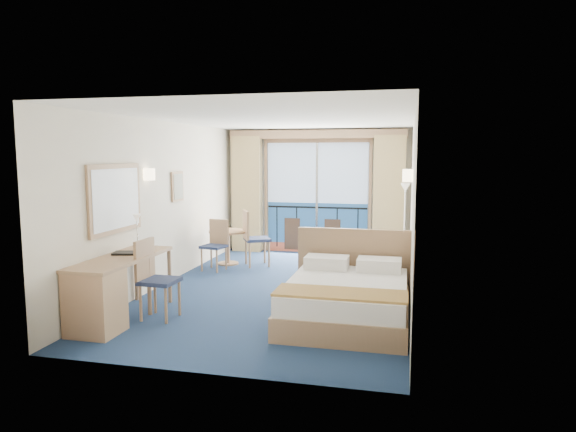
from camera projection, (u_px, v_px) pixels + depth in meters
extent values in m
plane|color=navy|center=(281.00, 290.00, 8.22)|extent=(6.50, 6.50, 0.00)
cube|color=white|center=(317.00, 191.00, 11.20)|extent=(4.00, 0.02, 2.70)
cube|color=white|center=(199.00, 239.00, 4.90)|extent=(4.00, 0.02, 2.70)
cube|color=white|center=(164.00, 203.00, 8.51)|extent=(0.02, 6.50, 2.70)
cube|color=white|center=(413.00, 209.00, 7.60)|extent=(0.02, 6.50, 2.70)
cube|color=white|center=(281.00, 118.00, 7.89)|extent=(4.00, 6.50, 0.02)
cube|color=navy|center=(317.00, 227.00, 11.26)|extent=(2.20, 0.02, 1.08)
cube|color=#A7BDDC|center=(317.00, 173.00, 11.12)|extent=(2.20, 0.02, 1.32)
cube|color=#97432F|center=(317.00, 248.00, 11.31)|extent=(2.20, 0.02, 0.20)
cube|color=black|center=(317.00, 207.00, 11.20)|extent=(2.20, 0.02, 0.04)
cube|color=#A57A59|center=(317.00, 140.00, 11.02)|extent=(2.36, 0.03, 0.12)
cube|color=#A57A59|center=(266.00, 197.00, 11.44)|extent=(0.06, 0.03, 2.40)
cube|color=#A57A59|center=(370.00, 199.00, 10.91)|extent=(0.06, 0.03, 2.40)
cube|color=silver|center=(317.00, 198.00, 11.17)|extent=(0.05, 0.02, 2.40)
cube|color=#3B271B|center=(332.00, 235.00, 11.19)|extent=(0.35, 0.02, 0.70)
cube|color=#3B271B|center=(292.00, 234.00, 11.39)|extent=(0.35, 0.02, 0.70)
cube|color=#3B271B|center=(314.00, 239.00, 11.29)|extent=(0.30, 0.02, 0.45)
cube|color=black|center=(277.00, 227.00, 11.46)|extent=(0.02, 0.01, 0.90)
cube|color=black|center=(297.00, 227.00, 11.36)|extent=(0.03, 0.01, 0.90)
cube|color=black|center=(317.00, 228.00, 11.26)|extent=(0.03, 0.01, 0.90)
cube|color=black|center=(337.00, 229.00, 11.15)|extent=(0.03, 0.01, 0.90)
cube|color=black|center=(358.00, 229.00, 11.05)|extent=(0.02, 0.01, 0.90)
cube|color=tan|center=(247.00, 194.00, 11.38)|extent=(0.65, 0.22, 2.55)
cube|color=tan|center=(389.00, 197.00, 10.68)|extent=(0.65, 0.22, 2.55)
cube|color=#A57A59|center=(316.00, 134.00, 10.90)|extent=(3.80, 0.25, 0.18)
cube|color=#A57A59|center=(115.00, 199.00, 7.03)|extent=(0.04, 1.25, 0.95)
cube|color=silver|center=(117.00, 199.00, 7.02)|extent=(0.01, 1.12, 0.82)
cube|color=#A57A59|center=(177.00, 186.00, 8.91)|extent=(0.03, 0.42, 0.52)
cube|color=gray|center=(178.00, 186.00, 8.90)|extent=(0.01, 0.34, 0.44)
cylinder|color=beige|center=(149.00, 174.00, 7.85)|extent=(0.18, 0.18, 0.18)
cylinder|color=beige|center=(409.00, 176.00, 7.41)|extent=(0.18, 0.18, 0.18)
cube|color=#A57A59|center=(346.00, 311.00, 6.62)|extent=(1.56, 1.95, 0.29)
cube|color=white|center=(347.00, 291.00, 6.58)|extent=(1.50, 1.89, 0.24)
cube|color=#B38145|center=(340.00, 293.00, 5.95)|extent=(1.54, 0.54, 0.03)
cube|color=white|center=(327.00, 262.00, 7.32)|extent=(0.60, 0.39, 0.18)
cube|color=white|center=(379.00, 265.00, 7.15)|extent=(0.60, 0.39, 0.18)
cube|color=#A57A59|center=(355.00, 265.00, 7.56)|extent=(1.70, 0.06, 1.07)
cube|color=tan|center=(394.00, 276.00, 7.90)|extent=(0.45, 0.42, 0.58)
cube|color=silver|center=(395.00, 254.00, 7.90)|extent=(0.18, 0.15, 0.07)
imported|color=#484F57|center=(368.00, 252.00, 9.69)|extent=(0.95, 0.95, 0.62)
cylinder|color=silver|center=(403.00, 260.00, 10.42)|extent=(0.22, 0.22, 0.03)
cylinder|color=silver|center=(404.00, 224.00, 10.33)|extent=(0.02, 0.02, 1.50)
cone|color=beige|center=(405.00, 187.00, 10.24)|extent=(0.20, 0.20, 0.18)
cube|color=#A57A59|center=(121.00, 259.00, 6.69)|extent=(0.60, 1.76, 0.04)
cube|color=tan|center=(95.00, 302.00, 6.15)|extent=(0.57, 0.53, 0.78)
cylinder|color=#A57A59|center=(113.00, 284.00, 7.01)|extent=(0.05, 0.05, 0.78)
cylinder|color=#A57A59|center=(149.00, 286.00, 6.89)|extent=(0.05, 0.05, 0.78)
cylinder|color=#A57A59|center=(136.00, 274.00, 7.59)|extent=(0.05, 0.05, 0.78)
cylinder|color=#A57A59|center=(170.00, 276.00, 7.47)|extent=(0.05, 0.05, 0.78)
cube|color=#212C4D|center=(160.00, 281.00, 6.73)|extent=(0.47, 0.47, 0.05)
cube|color=#A57A59|center=(145.00, 259.00, 6.75)|extent=(0.06, 0.45, 0.53)
cylinder|color=#A57A59|center=(166.00, 305.00, 6.53)|extent=(0.04, 0.04, 0.48)
cylinder|color=#A57A59|center=(179.00, 298.00, 6.88)|extent=(0.04, 0.04, 0.48)
cylinder|color=#A57A59|center=(141.00, 303.00, 6.63)|extent=(0.04, 0.04, 0.48)
cylinder|color=#A57A59|center=(155.00, 296.00, 6.98)|extent=(0.04, 0.04, 0.48)
cube|color=black|center=(125.00, 253.00, 6.88)|extent=(0.34, 0.29, 0.03)
cylinder|color=silver|center=(138.00, 247.00, 7.21)|extent=(0.13, 0.13, 0.02)
cylinder|color=silver|center=(137.00, 233.00, 7.19)|extent=(0.02, 0.02, 0.43)
cone|color=beige|center=(137.00, 218.00, 7.16)|extent=(0.12, 0.12, 0.11)
cylinder|color=#A57A59|center=(228.00, 231.00, 10.06)|extent=(0.74, 0.74, 0.04)
cylinder|color=#A57A59|center=(228.00, 248.00, 10.10)|extent=(0.07, 0.07, 0.65)
cylinder|color=#A57A59|center=(228.00, 263.00, 10.13)|extent=(0.41, 0.41, 0.03)
cube|color=#212C4D|center=(257.00, 239.00, 9.93)|extent=(0.63, 0.63, 0.06)
cube|color=#A57A59|center=(246.00, 225.00, 9.84)|extent=(0.26, 0.43, 0.55)
cylinder|color=#A57A59|center=(269.00, 254.00, 9.83)|extent=(0.04, 0.04, 0.50)
cylinder|color=#A57A59|center=(265.00, 251.00, 10.19)|extent=(0.04, 0.04, 0.50)
cylinder|color=#A57A59|center=(250.00, 255.00, 9.74)|extent=(0.04, 0.04, 0.50)
cylinder|color=#A57A59|center=(246.00, 252.00, 10.10)|extent=(0.04, 0.04, 0.50)
cube|color=#212C4D|center=(214.00, 247.00, 9.53)|extent=(0.47, 0.47, 0.05)
cube|color=#A57A59|center=(219.00, 232.00, 9.67)|extent=(0.40, 0.11, 0.48)
cylinder|color=#A57A59|center=(202.00, 260.00, 9.47)|extent=(0.03, 0.03, 0.43)
cylinder|color=#A57A59|center=(217.00, 261.00, 9.34)|extent=(0.03, 0.03, 0.43)
cylinder|color=#A57A59|center=(211.00, 257.00, 9.77)|extent=(0.03, 0.03, 0.43)
cylinder|color=#A57A59|center=(226.00, 258.00, 9.64)|extent=(0.03, 0.03, 0.43)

